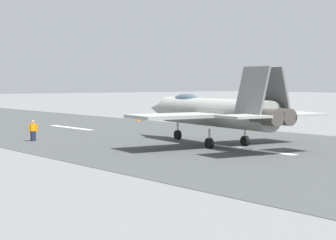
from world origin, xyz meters
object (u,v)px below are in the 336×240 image
fighter_jet (212,111)px  crew_person (33,131)px  marker_cone_far (138,119)px  marker_cone_mid (252,128)px

fighter_jet → crew_person: size_ratio=10.60×
fighter_jet → marker_cone_far: bearing=-24.6°
marker_cone_mid → marker_cone_far: bearing=0.0°
fighter_jet → marker_cone_far: size_ratio=32.08×
marker_cone_mid → fighter_jet: bearing=119.6°
fighter_jet → crew_person: 14.31m
fighter_jet → marker_cone_far: (25.15, -11.50, -2.23)m
crew_person → marker_cone_mid: 21.15m
marker_cone_far → crew_person: bearing=124.7°
crew_person → marker_cone_mid: size_ratio=3.03×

